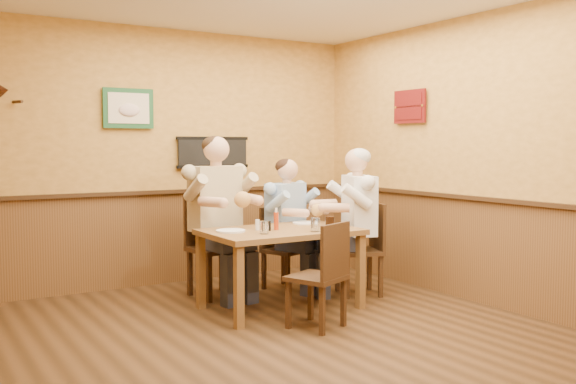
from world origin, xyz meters
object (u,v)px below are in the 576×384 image
Objects in this scene: cola_tumbler at (330,222)px; diner_tan_shirt at (215,225)px; diner_white_elder at (359,229)px; pepper_shaker at (269,226)px; hot_sauce_bottle at (276,220)px; diner_blue_polo at (286,231)px; water_glass_left at (264,227)px; chair_right_end at (359,249)px; chair_back_right at (286,248)px; salt_shaker at (257,225)px; chair_back_left at (215,246)px; dining_table at (281,239)px; chair_near_side at (316,275)px; water_glass_mid at (315,225)px.

diner_tan_shirt is at bearing 129.15° from cola_tumbler.
pepper_shaker is at bearing -64.57° from diner_white_elder.
hot_sauce_bottle is at bearing 162.01° from cola_tumbler.
water_glass_left is (-0.75, -0.87, 0.18)m from diner_blue_polo.
diner_blue_polo is 0.95m from pepper_shaker.
chair_right_end is 8.18× the size of water_glass_left.
chair_back_right is 4.78× the size of hot_sauce_bottle.
hot_sauce_bottle is at bearing -22.14° from salt_shaker.
chair_back_right is at bearing 49.17° from water_glass_left.
diner_white_elder is (1.29, -0.69, -0.06)m from diner_tan_shirt.
hot_sauce_bottle is 1.87× the size of salt_shaker.
chair_back_left is 0.79m from chair_back_right.
water_glass_left is 0.21m from pepper_shaker.
cola_tumbler is at bearing -57.17° from diner_tan_shirt.
chair_right_end is at bearing -68.87° from diner_blue_polo.
chair_right_end is at bearing -68.87° from chair_back_right.
pepper_shaker is (-0.15, -0.03, 0.14)m from dining_table.
chair_right_end is 10.48× the size of pepper_shaker.
chair_near_side is at bearing -134.08° from cola_tumbler.
chair_back_right is (0.78, -0.08, -0.07)m from chair_back_left.
salt_shaker reaches higher than pepper_shaker.
diner_blue_polo reaches higher than water_glass_mid.
diner_tan_shirt is (-0.25, 1.45, 0.28)m from chair_near_side.
diner_white_elder is 7.37× the size of hot_sauce_bottle.
diner_white_elder is 1.20m from salt_shaker.
chair_back_right reaches higher than cola_tumbler.
chair_right_end is at bearing 4.18° from dining_table.
diner_blue_polo is at bearing 0.00° from chair_back_right.
chair_right_end reaches higher than salt_shaker.
salt_shaker is (-0.66, 0.23, -0.01)m from cola_tumbler.
chair_back_right is 7.02× the size of water_glass_mid.
diner_blue_polo is at bearing 42.30° from salt_shaker.
salt_shaker is (-0.68, -0.62, 0.18)m from diner_blue_polo.
diner_white_elder is (1.29, -0.69, 0.16)m from chair_back_left.
water_glass_left is (-0.75, -0.87, 0.37)m from chair_back_right.
water_glass_mid is at bearing -70.90° from chair_back_left.
diner_white_elder is (0.51, -0.61, 0.24)m from chair_back_right.
diner_tan_shirt is 1.20m from cola_tumbler.
diner_white_elder is 0.60m from cola_tumbler.
chair_near_side is 0.72× the size of diner_blue_polo.
chair_back_left is 8.20× the size of water_glass_mid.
water_glass_left is at bearing -94.36° from chair_back_left.
diner_white_elder is (-0.00, 0.00, 0.20)m from chair_right_end.
pepper_shaker is (0.07, -0.09, -0.00)m from salt_shaker.
hot_sauce_bottle is at bearing -77.52° from chair_back_left.
water_glass_mid is at bearing -124.93° from diner_blue_polo.
diner_white_elder reaches higher than diner_blue_polo.
chair_back_left is 0.88m from hot_sauce_bottle.
diner_blue_polo is at bearing -119.76° from diner_white_elder.
chair_right_end is (1.29, -0.69, -0.04)m from chair_back_left.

